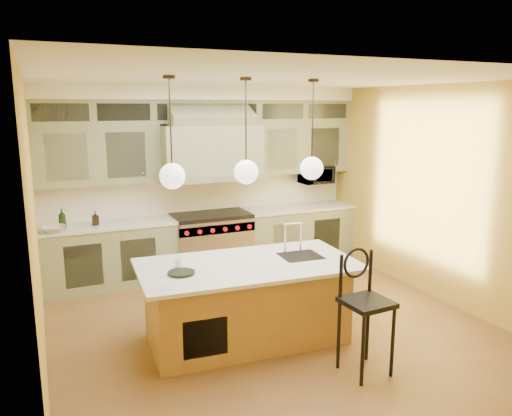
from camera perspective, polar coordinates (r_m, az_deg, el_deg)
name	(u,v)px	position (r m, az deg, el deg)	size (l,w,h in m)	color
floor	(269,325)	(6.23, 1.51, -13.18)	(5.00, 5.00, 0.00)	brown
ceiling	(271,79)	(5.66, 1.67, 14.53)	(5.00, 5.00, 0.00)	white
wall_back	(203,180)	(8.07, -6.05, 3.26)	(5.00, 5.00, 0.00)	gold
wall_front	(421,272)	(3.75, 18.33, -7.01)	(5.00, 5.00, 0.00)	gold
wall_left	(35,229)	(5.24, -23.98, -2.20)	(5.00, 5.00, 0.00)	gold
wall_right	(436,193)	(7.19, 19.90, 1.61)	(5.00, 5.00, 0.00)	gold
back_cabinetry	(209,183)	(7.82, -5.45, 2.86)	(5.00, 0.77, 2.90)	gray
range	(211,243)	(7.94, -5.11, -3.99)	(1.20, 0.74, 0.96)	silver
kitchen_island	(247,300)	(5.68, -1.02, -10.51)	(2.45, 1.41, 1.35)	#B07F3E
counter_stool	(365,304)	(5.08, 12.31, -10.62)	(0.46, 0.46, 1.24)	black
microwave	(316,175)	(8.64, 6.90, 3.78)	(0.54, 0.37, 0.30)	black
oil_bottle_a	(62,218)	(7.43, -21.28, -1.13)	(0.11, 0.11, 0.27)	black
oil_bottle_b	(95,218)	(7.46, -17.89, -1.11)	(0.09, 0.09, 0.20)	black
fruit_bowl	(53,229)	(7.26, -22.18, -2.25)	(0.32, 0.32, 0.08)	beige
cup	(179,262)	(5.43, -8.81, -6.16)	(0.10, 0.10, 0.09)	white
pendant_left	(172,173)	(5.05, -9.55, 3.94)	(0.26, 0.26, 1.11)	#2D2319
pendant_center	(246,169)	(5.31, -1.14, 4.45)	(0.26, 0.26, 1.11)	#2D2319
pendant_right	(312,166)	(5.66, 6.38, 4.83)	(0.26, 0.26, 1.11)	#2D2319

